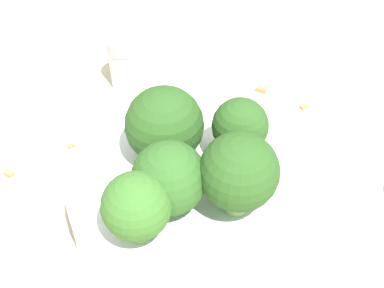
% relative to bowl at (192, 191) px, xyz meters
% --- Properties ---
extents(ground_plane, '(3.00, 3.00, 0.00)m').
position_rel_bowl_xyz_m(ground_plane, '(0.00, 0.00, -0.02)').
color(ground_plane, beige).
extents(bowl, '(0.19, 0.19, 0.04)m').
position_rel_bowl_xyz_m(bowl, '(0.00, 0.00, 0.00)').
color(bowl, silver).
rests_on(bowl, ground_plane).
extents(broccoli_floret_0, '(0.05, 0.05, 0.07)m').
position_rel_bowl_xyz_m(broccoli_floret_0, '(-0.04, -0.01, 0.06)').
color(broccoli_floret_0, '#84AD66').
rests_on(broccoli_floret_0, bowl).
extents(broccoli_floret_1, '(0.05, 0.05, 0.06)m').
position_rel_bowl_xyz_m(broccoli_floret_1, '(-0.02, 0.03, 0.05)').
color(broccoli_floret_1, '#8EB770').
rests_on(broccoli_floret_1, bowl).
extents(broccoli_floret_2, '(0.04, 0.04, 0.06)m').
position_rel_bowl_xyz_m(broccoli_floret_2, '(0.00, -0.04, 0.05)').
color(broccoli_floret_2, '#84AD66').
rests_on(broccoli_floret_2, bowl).
extents(broccoli_floret_3, '(0.06, 0.06, 0.06)m').
position_rel_bowl_xyz_m(broccoli_floret_3, '(0.03, 0.01, 0.05)').
color(broccoli_floret_3, '#7A9E5B').
rests_on(broccoli_floret_3, bowl).
extents(broccoli_floret_4, '(0.05, 0.05, 0.06)m').
position_rel_bowl_xyz_m(broccoli_floret_4, '(-0.03, 0.06, 0.05)').
color(broccoli_floret_4, '#8EB770').
rests_on(broccoli_floret_4, bowl).
extents(pepper_shaker, '(0.03, 0.03, 0.06)m').
position_rel_bowl_xyz_m(pepper_shaker, '(0.17, -0.01, 0.01)').
color(pepper_shaker, silver).
rests_on(pepper_shaker, ground_plane).
extents(almond_crumb_0, '(0.01, 0.01, 0.01)m').
position_rel_bowl_xyz_m(almond_crumb_0, '(0.10, 0.12, -0.02)').
color(almond_crumb_0, '#AD7F4C').
rests_on(almond_crumb_0, ground_plane).
extents(almond_crumb_2, '(0.01, 0.01, 0.01)m').
position_rel_bowl_xyz_m(almond_crumb_2, '(0.11, 0.07, -0.02)').
color(almond_crumb_2, '#AD7F4C').
rests_on(almond_crumb_2, ground_plane).
extents(almond_crumb_3, '(0.01, 0.01, 0.01)m').
position_rel_bowl_xyz_m(almond_crumb_3, '(0.06, -0.15, -0.02)').
color(almond_crumb_3, '#AD7F4C').
rests_on(almond_crumb_3, ground_plane).
extents(almond_crumb_4, '(0.01, 0.01, 0.01)m').
position_rel_bowl_xyz_m(almond_crumb_4, '(0.10, -0.13, -0.02)').
color(almond_crumb_4, '#AD7F4C').
rests_on(almond_crumb_4, ground_plane).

